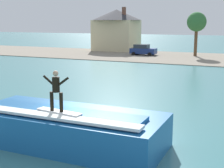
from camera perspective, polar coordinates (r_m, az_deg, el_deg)
ground_plane at (r=16.28m, az=-5.95°, el=-9.31°), size 260.00×260.00×0.00m
wave_crest at (r=15.28m, az=-7.83°, el=-7.51°), size 8.93×3.69×1.72m
surfboard at (r=14.42m, az=-9.23°, el=-4.76°), size 2.27×0.73×0.06m
surfer at (r=14.15m, az=-9.72°, el=-0.80°), size 1.27×0.32×1.77m
shoreline_bank at (r=52.22m, az=15.42°, el=4.32°), size 120.00×17.73×0.09m
car_near_shore at (r=55.39m, az=5.41°, el=5.95°), size 4.29×2.23×1.86m
house_with_chimney at (r=64.38m, az=0.80°, el=9.76°), size 9.63×9.63×8.30m
tree_tall_bare at (r=54.89m, az=14.53°, el=10.31°), size 3.10×3.10×7.12m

